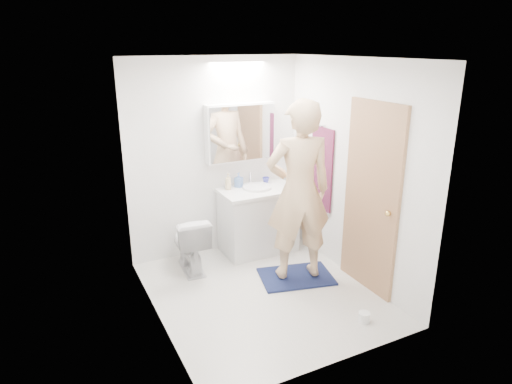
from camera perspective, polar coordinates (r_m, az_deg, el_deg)
floor at (r=4.89m, az=0.81°, el=-12.68°), size 2.50×2.50×0.00m
ceiling at (r=4.19m, az=0.96°, el=16.68°), size 2.50×2.50×0.00m
wall_back at (r=5.49m, az=-5.16°, el=4.35°), size 2.50×0.00×2.50m
wall_front at (r=3.40m, az=10.65°, el=-4.84°), size 2.50×0.00×2.50m
wall_left at (r=4.03m, az=-13.14°, el=-1.28°), size 0.00×2.50×2.50m
wall_right at (r=4.98m, az=12.20°, el=2.53°), size 0.00×2.50×2.50m
vanity_cabinet at (r=5.67m, az=0.26°, el=-3.75°), size 0.90×0.55×0.78m
countertop at (r=5.52m, az=0.27°, el=0.20°), size 0.95×0.58×0.04m
sink_basin at (r=5.54m, az=0.13°, el=0.63°), size 0.36×0.36×0.03m
faucet at (r=5.68m, az=-0.73°, el=1.77°), size 0.02×0.02×0.16m
medicine_cabinet at (r=5.48m, az=-2.01°, el=7.59°), size 0.88×0.14×0.70m
mirror_panel at (r=5.41m, az=-1.67°, el=7.45°), size 0.84×0.01×0.66m
toilet at (r=5.26m, az=-8.41°, el=-6.38°), size 0.43×0.69×0.68m
bath_rug at (r=5.19m, az=5.12°, el=-10.66°), size 0.91×0.72×0.02m
person at (r=4.78m, az=5.46°, el=0.08°), size 0.81×0.63×1.97m
door at (r=4.77m, az=14.44°, el=-0.86°), size 0.04×0.80×2.00m
door_knob at (r=4.55m, az=16.45°, el=-2.63°), size 0.06×0.06×0.06m
towel at (r=5.41m, az=8.35°, el=2.93°), size 0.02×0.42×1.00m
towel_hook at (r=5.29m, az=8.49°, el=8.35°), size 0.07×0.02×0.02m
soap_bottle_a at (r=5.48m, az=-3.56°, el=1.35°), size 0.09×0.09×0.20m
soap_bottle_b at (r=5.57m, az=-2.21°, el=1.55°), size 0.12×0.12×0.18m
toothbrush_cup at (r=5.73m, az=1.27°, el=1.49°), size 0.11×0.11×0.08m
toilet_paper_roll at (r=4.54m, az=13.60°, el=-15.23°), size 0.11×0.11×0.10m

